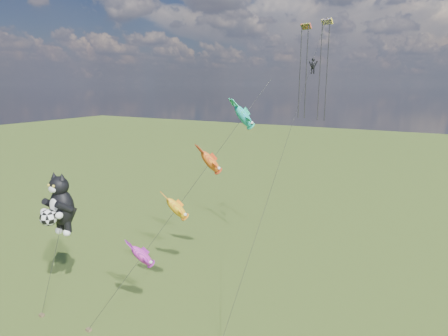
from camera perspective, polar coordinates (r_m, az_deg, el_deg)
The scene contains 4 objects.
ground at distance 39.27m, azimuth -27.40°, elevation -17.60°, with size 300.00×300.00×0.00m, color #284210.
cat_kite_rig at distance 34.60m, azimuth -23.81°, elevation -5.09°, with size 2.51×4.08×11.71m.
fish_windsock_rig at distance 30.39m, azimuth -4.71°, elevation -2.70°, with size 9.94×12.64×19.34m.
parafoil_rig at distance 37.11m, azimuth 13.19°, elevation 14.73°, with size 2.93×17.45×25.24m.
Camera 1 is at (29.51, -17.78, 18.86)m, focal length 30.00 mm.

